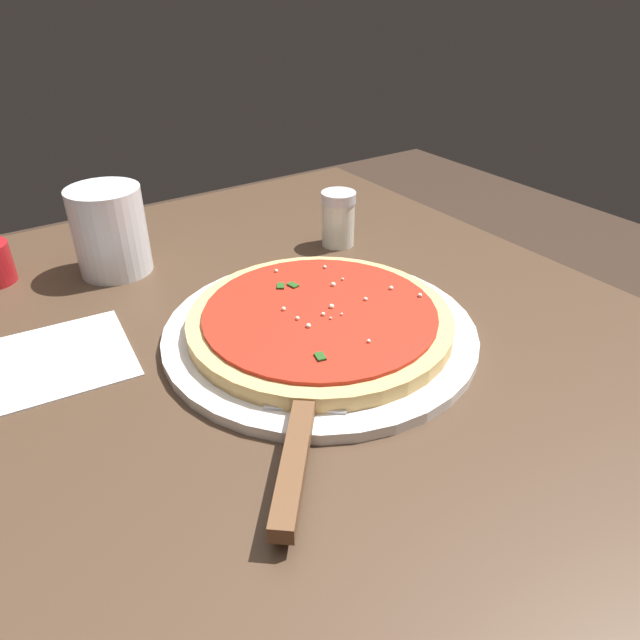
{
  "coord_description": "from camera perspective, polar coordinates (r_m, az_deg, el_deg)",
  "views": [
    {
      "loc": [
        -0.4,
        0.25,
        1.08
      ],
      "look_at": [
        0.02,
        -0.04,
        0.77
      ],
      "focal_mm": 32.73,
      "sensor_mm": 36.0,
      "label": 1
    }
  ],
  "objects": [
    {
      "name": "cup_tall_drink",
      "position": [
        0.76,
        -19.84,
        8.2
      ],
      "size": [
        0.09,
        0.09,
        0.11
      ],
      "primitive_type": "cylinder",
      "color": "silver",
      "rests_on": "restaurant_table"
    },
    {
      "name": "parmesan_shaker",
      "position": [
        0.79,
        1.79,
        9.9
      ],
      "size": [
        0.05,
        0.05,
        0.07
      ],
      "color": "silver",
      "rests_on": "restaurant_table"
    },
    {
      "name": "restaurant_table",
      "position": [
        0.67,
        -1.76,
        -13.96
      ],
      "size": [
        0.97,
        0.78,
        0.75
      ],
      "color": "black",
      "rests_on": "ground_plane"
    },
    {
      "name": "napkin_folded_right",
      "position": [
        0.63,
        -24.23,
        -3.48
      ],
      "size": [
        0.15,
        0.15,
        0.0
      ],
      "primitive_type": "cube",
      "rotation": [
        0.0,
        0.0,
        -0.09
      ],
      "color": "white",
      "rests_on": "restaurant_table"
    },
    {
      "name": "pizza",
      "position": [
        0.59,
        0.0,
        0.07
      ],
      "size": [
        0.27,
        0.27,
        0.02
      ],
      "color": "#DBB26B",
      "rests_on": "serving_plate"
    },
    {
      "name": "pizza_server",
      "position": [
        0.47,
        -1.89,
        -10.51
      ],
      "size": [
        0.2,
        0.17,
        0.01
      ],
      "color": "silver",
      "rests_on": "serving_plate"
    },
    {
      "name": "serving_plate",
      "position": [
        0.6,
        -0.0,
        -1.17
      ],
      "size": [
        0.32,
        0.32,
        0.01
      ],
      "primitive_type": "cylinder",
      "color": "white",
      "rests_on": "restaurant_table"
    }
  ]
}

